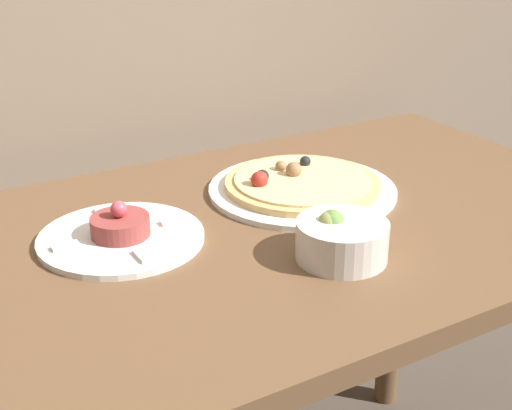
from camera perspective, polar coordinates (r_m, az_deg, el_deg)
The scene contains 4 objects.
dining_table at distance 1.20m, azimuth 0.29°, elevation -6.70°, with size 1.30×0.73×0.79m.
pizza_plate at distance 1.27m, azimuth 3.66°, elevation 1.55°, with size 0.33×0.33×0.05m.
tartare_plate at distance 1.11m, azimuth -10.76°, elevation -2.30°, with size 0.25×0.25×0.07m.
small_bowl at distance 1.04m, azimuth 6.81°, elevation -2.71°, with size 0.13×0.13×0.07m.
Camera 1 is at (-0.53, -0.52, 1.28)m, focal length 50.00 mm.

